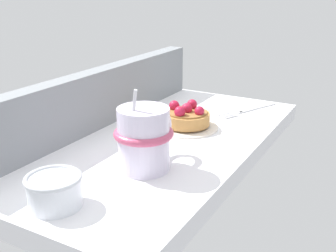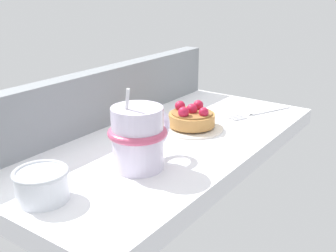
% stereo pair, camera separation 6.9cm
% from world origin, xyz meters
% --- Properties ---
extents(ground_plane, '(0.65, 0.32, 0.03)m').
position_xyz_m(ground_plane, '(0.00, 0.00, -0.02)').
color(ground_plane, white).
extents(window_rail_back, '(0.63, 0.04, 0.11)m').
position_xyz_m(window_rail_back, '(0.00, 0.14, 0.05)').
color(window_rail_back, gray).
rests_on(window_rail_back, ground_plane).
extents(dessert_plate, '(0.12, 0.12, 0.01)m').
position_xyz_m(dessert_plate, '(0.07, -0.01, 0.00)').
color(dessert_plate, silver).
rests_on(dessert_plate, ground_plane).
extents(raspberry_tart, '(0.09, 0.09, 0.04)m').
position_xyz_m(raspberry_tart, '(0.07, -0.01, 0.02)').
color(raspberry_tart, '#B77F42').
rests_on(raspberry_tart, dessert_plate).
extents(coffee_mug, '(0.12, 0.09, 0.13)m').
position_xyz_m(coffee_mug, '(-0.12, -0.04, 0.05)').
color(coffee_mug, silver).
rests_on(coffee_mug, ground_plane).
extents(dessert_fork, '(0.16, 0.08, 0.01)m').
position_xyz_m(dessert_fork, '(0.23, -0.08, 0.00)').
color(dessert_fork, silver).
rests_on(dessert_fork, ground_plane).
extents(sugar_bowl, '(0.07, 0.07, 0.04)m').
position_xyz_m(sugar_bowl, '(-0.27, -0.00, 0.02)').
color(sugar_bowl, silver).
rests_on(sugar_bowl, ground_plane).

